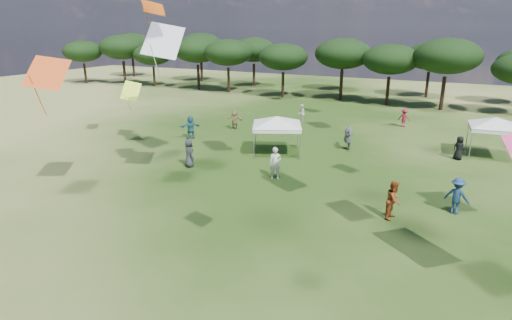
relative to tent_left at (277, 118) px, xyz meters
The scene contains 4 objects.
tree_line 27.91m from the tent_left, 73.04° to the left, with size 108.78×17.63×7.77m.
tent_left is the anchor object (origin of this frame).
tent_right 14.77m from the tent_left, 23.55° to the left, with size 6.17×6.17×3.10m.
festival_crowd 4.14m from the tent_left, 30.19° to the left, with size 29.75×21.16×1.92m.
Camera 1 is at (6.28, -5.85, 8.64)m, focal length 30.00 mm.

